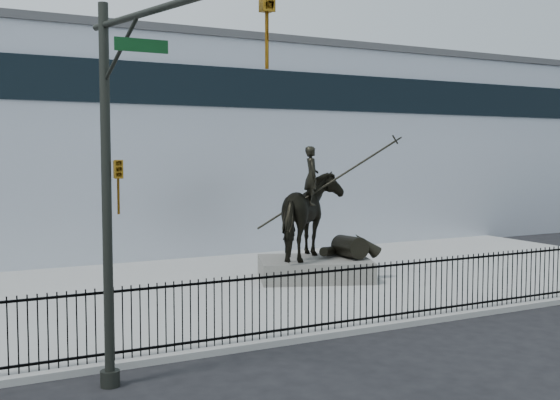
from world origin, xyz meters
name	(u,v)px	position (x,y,z in m)	size (l,w,h in m)	color
ground	(417,340)	(0.00, 0.00, 0.00)	(120.00, 120.00, 0.00)	black
plaza	(280,284)	(0.00, 7.00, 0.07)	(30.00, 12.00, 0.15)	#9C9C99
building	(162,150)	(0.00, 20.00, 4.50)	(44.00, 14.00, 9.00)	silver
picket_fence	(385,292)	(0.00, 1.25, 0.90)	(22.10, 0.10, 1.50)	black
statue_plinth	(315,269)	(1.23, 6.88, 0.49)	(3.62, 2.49, 0.68)	#5C5A54
equestrian_statue	(317,216)	(1.30, 6.86, 2.25)	(4.36, 3.55, 3.93)	black
traffic_signal_left	(131,170)	(-6.75, -0.62, 4.03)	(1.52, 4.84, 7.00)	black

